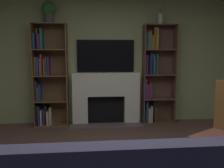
{
  "coord_description": "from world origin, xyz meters",
  "views": [
    {
      "loc": [
        -0.28,
        -2.32,
        1.49
      ],
      "look_at": [
        0.0,
        1.09,
        1.02
      ],
      "focal_mm": 39.48,
      "sensor_mm": 36.0,
      "label": 1
    }
  ],
  "objects": [
    {
      "name": "wall_back_accent",
      "position": [
        0.0,
        2.76,
        1.32
      ],
      "size": [
        5.2,
        0.06,
        2.63
      ],
      "primitive_type": "cube",
      "color": "#A0AC77",
      "rests_on": "ground_plane"
    },
    {
      "name": "potted_plant",
      "position": [
        -1.09,
        2.58,
        2.24
      ],
      "size": [
        0.27,
        0.27,
        0.41
      ],
      "color": "#504E53",
      "rests_on": "bookshelf_left"
    },
    {
      "name": "fireplace",
      "position": [
        0.0,
        2.61,
        0.56
      ],
      "size": [
        1.45,
        0.54,
        1.05
      ],
      "color": "white",
      "rests_on": "ground_plane"
    },
    {
      "name": "vase_with_flowers",
      "position": [
        1.09,
        2.58,
        2.14
      ],
      "size": [
        0.11,
        0.11,
        0.37
      ],
      "color": "beige",
      "rests_on": "bookshelf_right"
    },
    {
      "name": "bookshelf_right",
      "position": [
        1.0,
        2.63,
        0.99
      ],
      "size": [
        0.66,
        0.28,
        2.01
      ],
      "color": "brown",
      "rests_on": "ground_plane"
    },
    {
      "name": "tv",
      "position": [
        0.0,
        2.7,
        1.38
      ],
      "size": [
        1.15,
        0.06,
        0.65
      ],
      "primitive_type": "cube",
      "color": "black",
      "rests_on": "fireplace"
    },
    {
      "name": "bookshelf_left",
      "position": [
        -1.17,
        2.61,
        0.96
      ],
      "size": [
        0.66,
        0.33,
        2.01
      ],
      "color": "brown",
      "rests_on": "ground_plane"
    }
  ]
}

